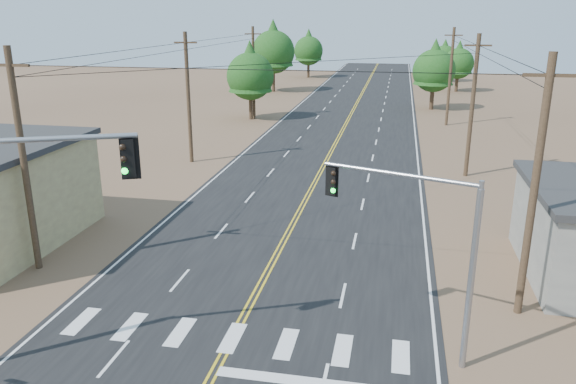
# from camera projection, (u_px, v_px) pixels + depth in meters

# --- Properties ---
(road) EXTENTS (15.00, 200.00, 0.02)m
(road) POSITION_uv_depth(u_px,v_px,m) (319.00, 175.00, 40.89)
(road) COLOR black
(road) RESTS_ON ground
(utility_pole_left_near) EXTENTS (1.80, 0.30, 10.00)m
(utility_pole_left_near) POSITION_uv_depth(u_px,v_px,m) (24.00, 161.00, 24.45)
(utility_pole_left_near) COLOR #4C3826
(utility_pole_left_near) RESTS_ON ground
(utility_pole_left_mid) EXTENTS (1.80, 0.30, 10.00)m
(utility_pole_left_mid) POSITION_uv_depth(u_px,v_px,m) (188.00, 97.00, 43.16)
(utility_pole_left_mid) COLOR #4C3826
(utility_pole_left_mid) RESTS_ON ground
(utility_pole_left_far) EXTENTS (1.80, 0.30, 10.00)m
(utility_pole_left_far) POSITION_uv_depth(u_px,v_px,m) (254.00, 72.00, 61.86)
(utility_pole_left_far) COLOR #4C3826
(utility_pole_left_far) RESTS_ON ground
(utility_pole_right_near) EXTENTS (1.80, 0.30, 10.00)m
(utility_pole_right_near) POSITION_uv_depth(u_px,v_px,m) (534.00, 188.00, 20.58)
(utility_pole_right_near) COLOR #4C3826
(utility_pole_right_near) RESTS_ON ground
(utility_pole_right_mid) EXTENTS (1.80, 0.30, 10.00)m
(utility_pole_right_mid) POSITION_uv_depth(u_px,v_px,m) (472.00, 105.00, 39.29)
(utility_pole_right_mid) COLOR #4C3826
(utility_pole_right_mid) RESTS_ON ground
(utility_pole_right_far) EXTENTS (1.80, 0.30, 10.00)m
(utility_pole_right_far) POSITION_uv_depth(u_px,v_px,m) (450.00, 76.00, 57.99)
(utility_pole_right_far) COLOR #4C3826
(utility_pole_right_far) RESTS_ON ground
(signal_mast_right) EXTENTS (5.06, 1.97, 6.47)m
(signal_mast_right) POSITION_uv_depth(u_px,v_px,m) (427.00, 236.00, 18.12)
(signal_mast_right) COLOR gray
(signal_mast_right) RESTS_ON ground
(tree_left_near) EXTENTS (5.16, 5.16, 8.61)m
(tree_left_near) POSITION_uv_depth(u_px,v_px,m) (250.00, 71.00, 61.29)
(tree_left_near) COLOR #3F2D1E
(tree_left_near) RESTS_ON ground
(tree_left_mid) EXTENTS (6.39, 6.39, 10.65)m
(tree_left_mid) POSITION_uv_depth(u_px,v_px,m) (273.00, 47.00, 83.53)
(tree_left_mid) COLOR #3F2D1E
(tree_left_mid) RESTS_ON ground
(tree_left_far) EXTENTS (5.27, 5.27, 8.79)m
(tree_left_far) POSITION_uv_depth(u_px,v_px,m) (309.00, 48.00, 102.82)
(tree_left_far) COLOR #3F2D1E
(tree_left_far) RESTS_ON ground
(tree_right_near) EXTENTS (5.12, 5.12, 8.54)m
(tree_right_near) POSITION_uv_depth(u_px,v_px,m) (434.00, 66.00, 67.74)
(tree_right_near) COLOR #3F2D1E
(tree_right_near) RESTS_ON ground
(tree_right_mid) EXTENTS (4.57, 4.57, 7.61)m
(tree_right_mid) POSITION_uv_depth(u_px,v_px,m) (459.00, 60.00, 83.97)
(tree_right_mid) COLOR #3F2D1E
(tree_right_mid) RESTS_ON ground
(tree_right_far) EXTENTS (4.37, 4.37, 7.28)m
(tree_right_far) POSITION_uv_depth(u_px,v_px,m) (444.00, 56.00, 96.59)
(tree_right_far) COLOR #3F2D1E
(tree_right_far) RESTS_ON ground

